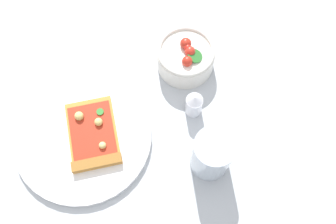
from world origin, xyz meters
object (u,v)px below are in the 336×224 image
object	(u,v)px
pepper_shaker	(194,104)
soda_glass	(212,155)
salad_bowl	(186,57)
pizza_slice_main	(93,137)
plate	(83,137)

from	to	relation	value
pepper_shaker	soda_glass	bearing A→B (deg)	-72.76
soda_glass	salad_bowl	bearing A→B (deg)	103.96
soda_glass	pepper_shaker	distance (m)	0.12
pizza_slice_main	pepper_shaker	size ratio (longest dim) A/B	2.58
soda_glass	pepper_shaker	xyz separation A→B (m)	(-0.03, 0.11, -0.02)
pizza_slice_main	pepper_shaker	bearing A→B (deg)	21.20
pepper_shaker	salad_bowl	bearing A→B (deg)	100.54
salad_bowl	soda_glass	distance (m)	0.23
pizza_slice_main	soda_glass	size ratio (longest dim) A/B	1.49
pizza_slice_main	salad_bowl	bearing A→B (deg)	46.31
salad_bowl	pepper_shaker	world-z (taller)	salad_bowl
plate	pepper_shaker	bearing A→B (deg)	18.38
plate	soda_glass	world-z (taller)	soda_glass
pizza_slice_main	soda_glass	bearing A→B (deg)	-8.35
salad_bowl	pepper_shaker	bearing A→B (deg)	-79.46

